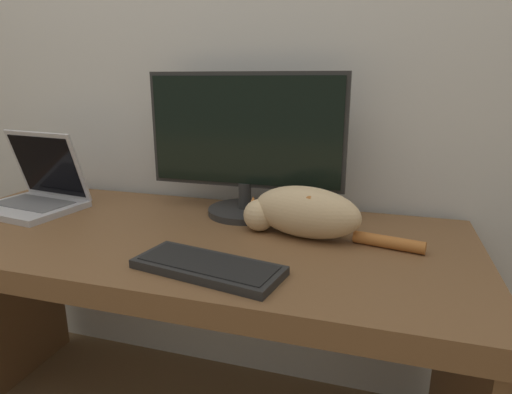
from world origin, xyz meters
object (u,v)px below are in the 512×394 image
Objects in this scene: laptop at (36,194)px; monitor at (245,145)px; external_keyboard at (208,267)px; cat at (303,212)px.

monitor is at bearing 19.88° from laptop.
monitor is at bearing 107.32° from external_keyboard.
external_keyboard is 0.33m from cat.
cat is at bearing 7.91° from laptop.
external_keyboard is at bearing -108.16° from cat.
laptop is 0.68× the size of cat.
laptop is (-0.68, -0.14, -0.17)m from monitor.
cat is at bearing 70.54° from external_keyboard.
external_keyboard is (0.05, -0.43, -0.21)m from monitor.
monitor is 0.72m from laptop.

